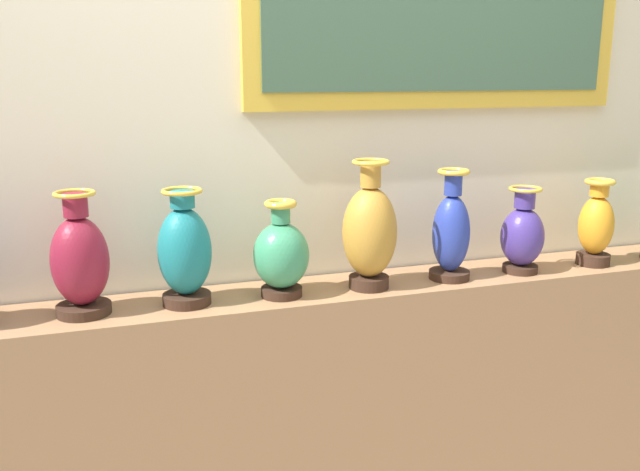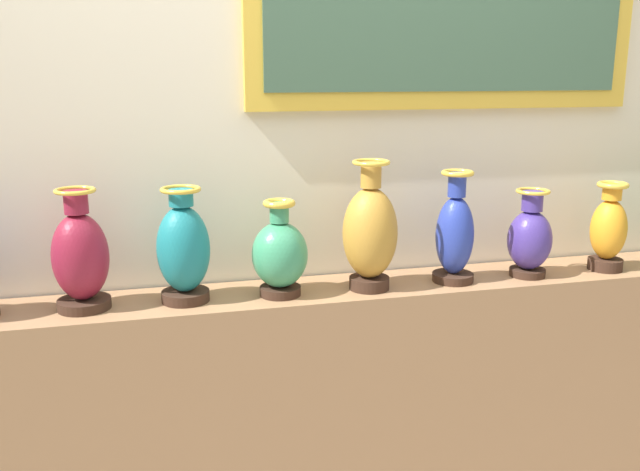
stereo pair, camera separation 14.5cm
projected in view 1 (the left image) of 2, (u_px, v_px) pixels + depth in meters
The scene contains 9 objects.
display_shelf at pixel (320, 424), 2.37m from camera, with size 3.07×0.30×0.98m, color #99704C.
back_wall at pixel (304, 148), 2.35m from camera, with size 5.10×0.14×2.82m.
vase_burgundy at pixel (80, 262), 1.98m from camera, with size 0.16×0.16×0.37m.
vase_teal at pixel (185, 252), 2.07m from camera, with size 0.16×0.16×0.36m.
vase_jade at pixel (281, 255), 2.15m from camera, with size 0.18×0.18×0.31m.
vase_ochre at pixel (370, 232), 2.22m from camera, with size 0.18×0.18×0.42m.
vase_cobalt at pixel (451, 233), 2.33m from camera, with size 0.14×0.14×0.38m.
vase_indigo at pixel (522, 235), 2.41m from camera, with size 0.15×0.15×0.31m.
vase_amber at pixel (596, 226), 2.51m from camera, with size 0.13×0.13×0.32m.
Camera 1 is at (-0.68, -2.04, 1.67)m, focal length 38.57 mm.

